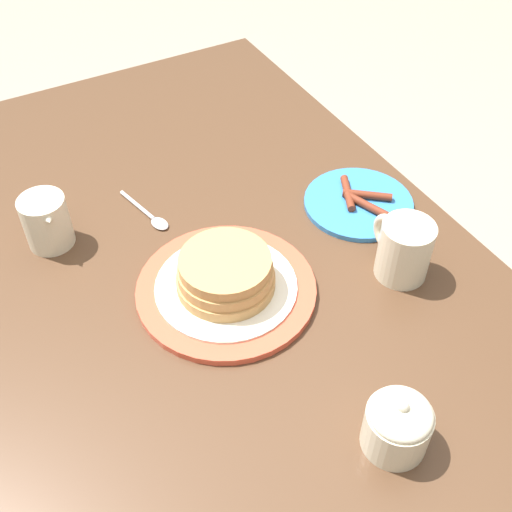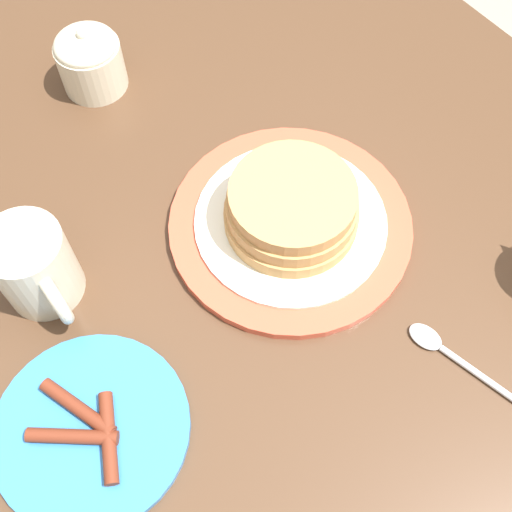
{
  "view_description": "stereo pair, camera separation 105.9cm",
  "coord_description": "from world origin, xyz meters",
  "px_view_note": "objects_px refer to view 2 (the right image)",
  "views": [
    {
      "loc": [
        -0.64,
        0.27,
        1.5
      ],
      "look_at": [
        -0.01,
        -0.07,
        0.78
      ],
      "focal_mm": 45.0,
      "sensor_mm": 36.0,
      "label": 1
    },
    {
      "loc": [
        0.26,
        -0.27,
        1.39
      ],
      "look_at": [
        -0.01,
        -0.07,
        0.78
      ],
      "focal_mm": 45.0,
      "sensor_mm": 36.0,
      "label": 2
    }
  ],
  "objects_px": {
    "side_plate_bacon": "(91,428)",
    "sugar_bowl": "(90,60)",
    "coffee_mug": "(36,268)",
    "spoon": "(446,351)",
    "pancake_plate": "(291,215)"
  },
  "relations": [
    {
      "from": "sugar_bowl",
      "to": "spoon",
      "type": "height_order",
      "value": "sugar_bowl"
    },
    {
      "from": "coffee_mug",
      "to": "spoon",
      "type": "height_order",
      "value": "coffee_mug"
    },
    {
      "from": "sugar_bowl",
      "to": "side_plate_bacon",
      "type": "bearing_deg",
      "value": -29.98
    },
    {
      "from": "pancake_plate",
      "to": "side_plate_bacon",
      "type": "bearing_deg",
      "value": -76.9
    },
    {
      "from": "pancake_plate",
      "to": "coffee_mug",
      "type": "relative_size",
      "value": 2.39
    },
    {
      "from": "side_plate_bacon",
      "to": "coffee_mug",
      "type": "relative_size",
      "value": 1.65
    },
    {
      "from": "coffee_mug",
      "to": "sugar_bowl",
      "type": "xyz_separation_m",
      "value": [
        -0.24,
        0.19,
        -0.01
      ]
    },
    {
      "from": "side_plate_bacon",
      "to": "sugar_bowl",
      "type": "relative_size",
      "value": 2.11
    },
    {
      "from": "pancake_plate",
      "to": "sugar_bowl",
      "type": "bearing_deg",
      "value": -168.17
    },
    {
      "from": "sugar_bowl",
      "to": "spoon",
      "type": "bearing_deg",
      "value": 10.91
    },
    {
      "from": "side_plate_bacon",
      "to": "sugar_bowl",
      "type": "distance_m",
      "value": 0.47
    },
    {
      "from": "pancake_plate",
      "to": "spoon",
      "type": "xyz_separation_m",
      "value": [
        0.22,
        0.04,
        -0.02
      ]
    },
    {
      "from": "sugar_bowl",
      "to": "pancake_plate",
      "type": "bearing_deg",
      "value": 11.83
    },
    {
      "from": "coffee_mug",
      "to": "spoon",
      "type": "bearing_deg",
      "value": 43.86
    },
    {
      "from": "pancake_plate",
      "to": "coffee_mug",
      "type": "xyz_separation_m",
      "value": [
        -0.09,
        -0.26,
        0.02
      ]
    }
  ]
}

